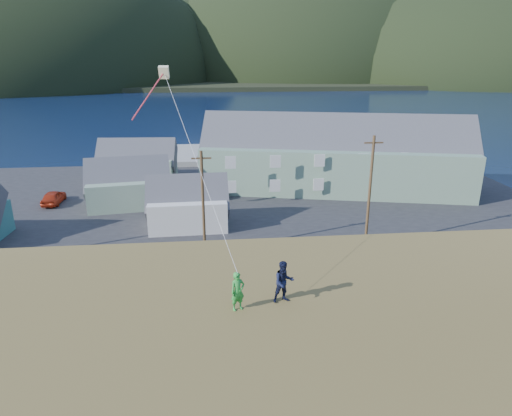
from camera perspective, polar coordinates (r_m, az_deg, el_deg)
The scene contains 15 objects.
ground at distance 38.12m, azimuth -2.51°, elevation -6.63°, with size 900.00×900.00×0.00m, color #0A1638.
grass_strip at distance 36.30m, azimuth -2.33°, elevation -7.91°, with size 110.00×8.00×0.10m, color #4C3D19.
waterfront_lot at distance 53.93m, azimuth -3.55°, elevation 1.20°, with size 72.00×36.00×0.12m, color #28282B.
wharf at distance 76.17m, azimuth -8.80°, elevation 6.56°, with size 26.00×14.00×0.90m, color gray.
far_shore at distance 364.69m, azimuth -5.62°, elevation 16.37°, with size 900.00×320.00×2.00m, color black.
far_hills at distance 316.28m, azimuth 1.16°, elevation 16.26°, with size 760.00×265.00×143.00m.
lodge at distance 57.10m, azimuth 9.81°, elevation 6.48°, with size 33.73×16.11×11.44m.
shed_palegreen_near at distance 52.67m, azimuth -15.64°, elevation 2.86°, with size 9.80×6.87×6.62m.
shed_white at distance 44.94m, azimuth -8.52°, elevation 0.54°, with size 8.05×5.50×6.30m.
shed_palegreen_far at distance 62.94m, azimuth -14.62°, elevation 5.63°, with size 10.61×6.47×6.90m.
utility_poles at distance 37.75m, azimuth -7.40°, elevation 0.65°, with size 32.15×0.24×9.88m.
parked_cars at distance 57.00m, azimuth -12.13°, elevation 2.62°, with size 25.51×12.02×1.56m.
kite_flyer_green at distance 17.28m, azimuth -2.30°, elevation -10.37°, with size 0.56×0.36×1.52m, color green.
kite_flyer_navy at distance 17.76m, azimuth 3.50°, elevation -9.21°, with size 0.82×0.64×1.69m, color #121833.
kite_rig at distance 21.84m, azimuth -11.59°, elevation 15.57°, with size 2.07×3.72×10.16m.
Camera 1 is at (-1.74, -34.36, 16.40)m, focal length 32.00 mm.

